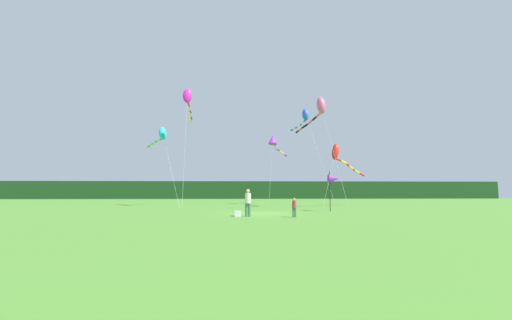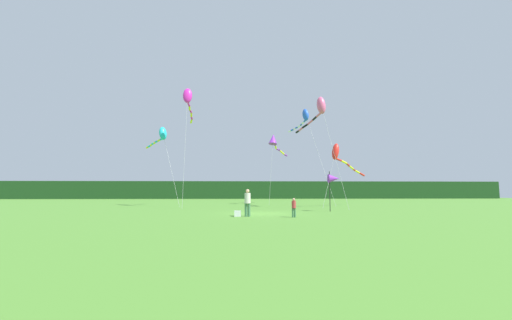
{
  "view_description": "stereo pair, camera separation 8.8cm",
  "coord_description": "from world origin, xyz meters",
  "px_view_note": "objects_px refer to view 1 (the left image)",
  "views": [
    {
      "loc": [
        -1.64,
        -23.88,
        1.65
      ],
      "look_at": [
        0.0,
        6.0,
        4.48
      ],
      "focal_mm": 22.83,
      "sensor_mm": 36.0,
      "label": 1
    },
    {
      "loc": [
        -1.55,
        -23.88,
        1.65
      ],
      "look_at": [
        0.0,
        6.0,
        4.48
      ],
      "focal_mm": 22.83,
      "sensor_mm": 36.0,
      "label": 2
    }
  ],
  "objects_px": {
    "banner_flag_pole": "(334,179)",
    "person_adult": "(248,201)",
    "kite_purple": "(274,141)",
    "person_child": "(294,207)",
    "kite_red": "(339,156)",
    "kite_blue": "(304,117)",
    "kite_rainbow": "(319,108)",
    "cooler_box": "(238,214)",
    "kite_cyan": "(162,135)",
    "kite_magenta": "(188,99)"
  },
  "relations": [
    {
      "from": "banner_flag_pole",
      "to": "kite_purple",
      "type": "xyz_separation_m",
      "value": [
        -3.35,
        13.64,
        5.19
      ]
    },
    {
      "from": "person_child",
      "to": "cooler_box",
      "type": "xyz_separation_m",
      "value": [
        -3.5,
        0.92,
        -0.48
      ]
    },
    {
      "from": "person_adult",
      "to": "kite_blue",
      "type": "height_order",
      "value": "kite_blue"
    },
    {
      "from": "kite_blue",
      "to": "kite_red",
      "type": "xyz_separation_m",
      "value": [
        2.53,
        -5.38,
        -5.33
      ]
    },
    {
      "from": "banner_flag_pole",
      "to": "kite_cyan",
      "type": "bearing_deg",
      "value": 148.48
    },
    {
      "from": "cooler_box",
      "to": "kite_purple",
      "type": "bearing_deg",
      "value": 76.61
    },
    {
      "from": "person_adult",
      "to": "kite_blue",
      "type": "relative_size",
      "value": 0.15
    },
    {
      "from": "cooler_box",
      "to": "person_child",
      "type": "bearing_deg",
      "value": -14.79
    },
    {
      "from": "banner_flag_pole",
      "to": "kite_cyan",
      "type": "distance_m",
      "value": 19.63
    },
    {
      "from": "banner_flag_pole",
      "to": "kite_magenta",
      "type": "height_order",
      "value": "kite_magenta"
    },
    {
      "from": "person_adult",
      "to": "kite_rainbow",
      "type": "height_order",
      "value": "kite_rainbow"
    },
    {
      "from": "person_adult",
      "to": "kite_rainbow",
      "type": "xyz_separation_m",
      "value": [
        7.35,
        10.08,
        8.83
      ]
    },
    {
      "from": "cooler_box",
      "to": "kite_rainbow",
      "type": "relative_size",
      "value": 0.04
    },
    {
      "from": "person_child",
      "to": "cooler_box",
      "type": "relative_size",
      "value": 2.82
    },
    {
      "from": "banner_flag_pole",
      "to": "kite_blue",
      "type": "distance_m",
      "value": 14.82
    },
    {
      "from": "person_adult",
      "to": "kite_blue",
      "type": "bearing_deg",
      "value": 67.01
    },
    {
      "from": "person_child",
      "to": "kite_blue",
      "type": "xyz_separation_m",
      "value": [
        4.46,
        18.11,
        9.92
      ]
    },
    {
      "from": "person_child",
      "to": "kite_purple",
      "type": "xyz_separation_m",
      "value": [
        0.86,
        19.25,
        7.13
      ]
    },
    {
      "from": "banner_flag_pole",
      "to": "kite_purple",
      "type": "distance_m",
      "value": 14.97
    },
    {
      "from": "banner_flag_pole",
      "to": "person_adult",
      "type": "bearing_deg",
      "value": -145.99
    },
    {
      "from": "kite_magenta",
      "to": "cooler_box",
      "type": "bearing_deg",
      "value": -66.97
    },
    {
      "from": "person_adult",
      "to": "kite_purple",
      "type": "height_order",
      "value": "kite_purple"
    },
    {
      "from": "kite_rainbow",
      "to": "kite_red",
      "type": "height_order",
      "value": "kite_rainbow"
    },
    {
      "from": "person_child",
      "to": "kite_cyan",
      "type": "bearing_deg",
      "value": 127.56
    },
    {
      "from": "kite_rainbow",
      "to": "kite_cyan",
      "type": "relative_size",
      "value": 1.26
    },
    {
      "from": "person_adult",
      "to": "kite_purple",
      "type": "bearing_deg",
      "value": 78.56
    },
    {
      "from": "kite_cyan",
      "to": "kite_red",
      "type": "relative_size",
      "value": 1.28
    },
    {
      "from": "banner_flag_pole",
      "to": "kite_blue",
      "type": "height_order",
      "value": "kite_blue"
    },
    {
      "from": "kite_blue",
      "to": "kite_red",
      "type": "height_order",
      "value": "kite_blue"
    },
    {
      "from": "cooler_box",
      "to": "kite_blue",
      "type": "distance_m",
      "value": 21.61
    },
    {
      "from": "person_adult",
      "to": "person_child",
      "type": "relative_size",
      "value": 1.47
    },
    {
      "from": "person_adult",
      "to": "kite_red",
      "type": "distance_m",
      "value": 16.02
    },
    {
      "from": "cooler_box",
      "to": "kite_cyan",
      "type": "height_order",
      "value": "kite_cyan"
    },
    {
      "from": "kite_red",
      "to": "kite_blue",
      "type": "bearing_deg",
      "value": 115.19
    },
    {
      "from": "kite_purple",
      "to": "kite_blue",
      "type": "height_order",
      "value": "kite_blue"
    },
    {
      "from": "kite_rainbow",
      "to": "kite_magenta",
      "type": "distance_m",
      "value": 13.61
    },
    {
      "from": "person_adult",
      "to": "banner_flag_pole",
      "type": "height_order",
      "value": "banner_flag_pole"
    },
    {
      "from": "kite_purple",
      "to": "kite_blue",
      "type": "bearing_deg",
      "value": -17.64
    },
    {
      "from": "kite_blue",
      "to": "kite_red",
      "type": "bearing_deg",
      "value": -64.81
    },
    {
      "from": "kite_cyan",
      "to": "kite_red",
      "type": "bearing_deg",
      "value": -8.37
    },
    {
      "from": "cooler_box",
      "to": "kite_purple",
      "type": "xyz_separation_m",
      "value": [
        4.36,
        18.33,
        7.61
      ]
    },
    {
      "from": "person_child",
      "to": "kite_rainbow",
      "type": "distance_m",
      "value": 14.93
    },
    {
      "from": "banner_flag_pole",
      "to": "kite_blue",
      "type": "relative_size",
      "value": 0.28
    },
    {
      "from": "person_child",
      "to": "banner_flag_pole",
      "type": "relative_size",
      "value": 0.37
    },
    {
      "from": "kite_cyan",
      "to": "banner_flag_pole",
      "type": "bearing_deg",
      "value": -31.52
    },
    {
      "from": "banner_flag_pole",
      "to": "kite_rainbow",
      "type": "height_order",
      "value": "kite_rainbow"
    },
    {
      "from": "kite_cyan",
      "to": "person_child",
      "type": "bearing_deg",
      "value": -52.44
    },
    {
      "from": "kite_rainbow",
      "to": "kite_cyan",
      "type": "bearing_deg",
      "value": 164.36
    },
    {
      "from": "kite_rainbow",
      "to": "kite_cyan",
      "type": "height_order",
      "value": "kite_rainbow"
    },
    {
      "from": "kite_blue",
      "to": "kite_rainbow",
      "type": "bearing_deg",
      "value": -89.78
    }
  ]
}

